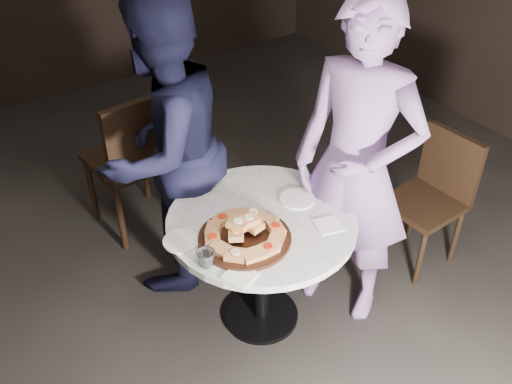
% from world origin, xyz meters
% --- Properties ---
extents(floor, '(7.00, 7.00, 0.00)m').
position_xyz_m(floor, '(0.00, 0.00, 0.00)').
color(floor, black).
rests_on(floor, ground).
extents(table, '(1.12, 1.12, 0.71)m').
position_xyz_m(table, '(0.15, 0.10, 0.58)').
color(table, black).
rests_on(table, ground).
extents(serving_board, '(0.54, 0.54, 0.02)m').
position_xyz_m(serving_board, '(-0.01, 0.01, 0.72)').
color(serving_board, black).
rests_on(serving_board, table).
extents(focaccia_pile, '(0.40, 0.38, 0.10)m').
position_xyz_m(focaccia_pile, '(-0.01, 0.01, 0.76)').
color(focaccia_pile, '#B87947').
rests_on(focaccia_pile, serving_board).
extents(plate_left, '(0.22, 0.22, 0.01)m').
position_xyz_m(plate_left, '(-0.26, 0.17, 0.71)').
color(plate_left, white).
rests_on(plate_left, table).
extents(plate_right, '(0.24, 0.24, 0.01)m').
position_xyz_m(plate_right, '(0.39, 0.12, 0.71)').
color(plate_right, white).
rests_on(plate_right, table).
extents(water_glass, '(0.10, 0.10, 0.08)m').
position_xyz_m(water_glass, '(-0.25, -0.04, 0.75)').
color(water_glass, silver).
rests_on(water_glass, table).
extents(napkin_near, '(0.16, 0.16, 0.01)m').
position_xyz_m(napkin_near, '(-0.16, -0.18, 0.71)').
color(napkin_near, white).
rests_on(napkin_near, table).
extents(napkin_far, '(0.15, 0.15, 0.01)m').
position_xyz_m(napkin_far, '(0.38, -0.13, 0.71)').
color(napkin_far, white).
rests_on(napkin_far, table).
extents(chair_far, '(0.51, 0.53, 1.00)m').
position_xyz_m(chair_far, '(-0.05, 1.18, 0.58)').
color(chair_far, black).
rests_on(chair_far, ground).
extents(chair_right, '(0.43, 0.41, 0.83)m').
position_xyz_m(chair_right, '(1.31, -0.03, 0.48)').
color(chair_right, black).
rests_on(chair_right, ground).
extents(diner_navy, '(1.02, 0.92, 1.73)m').
position_xyz_m(diner_navy, '(-0.06, 0.71, 0.86)').
color(diner_navy, black).
rests_on(diner_navy, ground).
extents(diner_teal, '(0.66, 0.77, 1.79)m').
position_xyz_m(diner_teal, '(0.62, -0.03, 0.89)').
color(diner_teal, '#81669E').
rests_on(diner_teal, ground).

